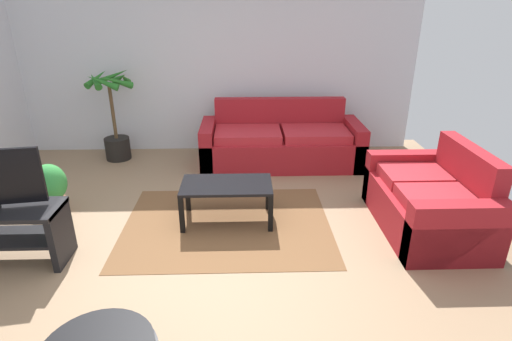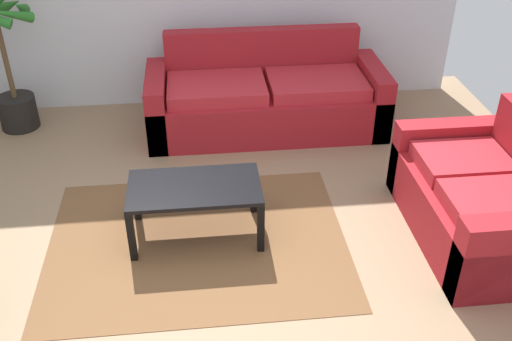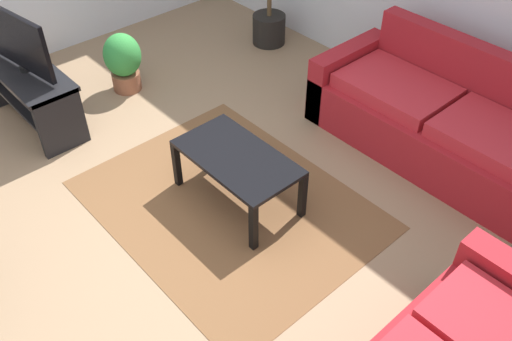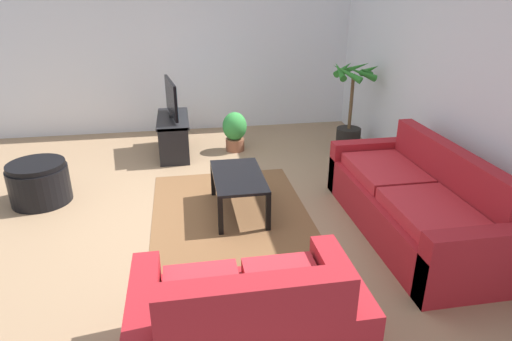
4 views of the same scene
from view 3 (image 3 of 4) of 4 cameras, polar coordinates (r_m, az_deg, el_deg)
name	(u,v)px [view 3 (image 3 of 4)]	position (r m, az deg, el deg)	size (l,w,h in m)	color
ground_plane	(160,226)	(4.19, -9.99, -5.66)	(6.60, 6.60, 0.00)	#937556
couch_main	(446,125)	(4.83, 19.14, 4.47)	(2.29, 0.90, 0.90)	maroon
tv_stand	(32,90)	(5.31, -22.28, 7.80)	(1.10, 0.45, 0.55)	black
tv	(17,40)	(5.08, -23.64, 12.31)	(0.89, 0.18, 0.54)	black
coffee_table	(237,162)	(4.08, -1.98, 0.87)	(0.96, 0.54, 0.44)	black
area_rug	(228,204)	(4.29, -2.89, -3.53)	(2.20, 1.70, 0.01)	brown
potted_plant_small	(123,60)	(5.58, -13.65, 11.07)	(0.36, 0.36, 0.59)	brown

